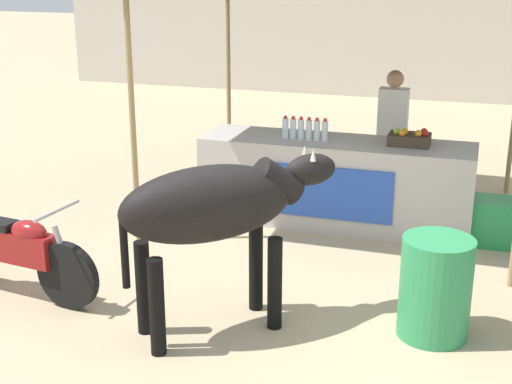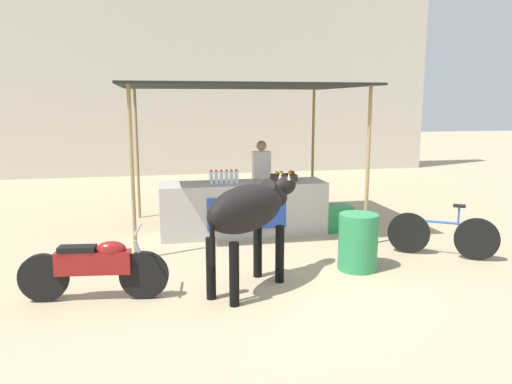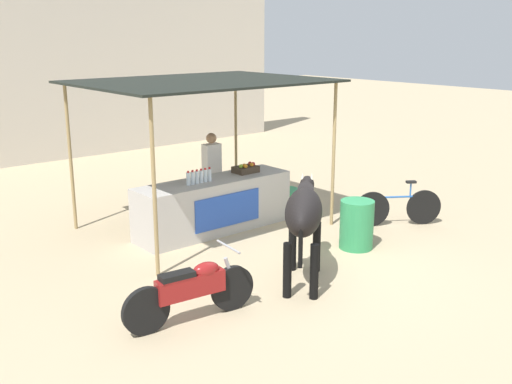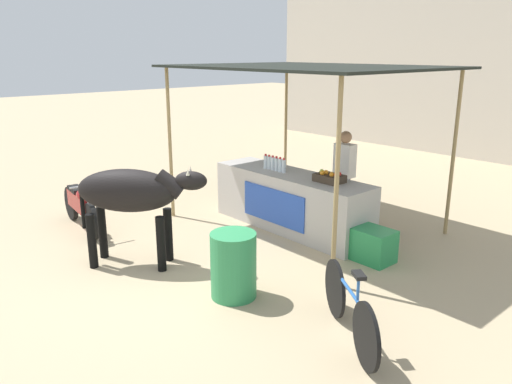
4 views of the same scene
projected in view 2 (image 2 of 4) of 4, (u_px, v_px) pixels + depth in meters
name	position (u px, v px, depth m)	size (l,w,h in m)	color
ground_plane	(271.00, 274.00, 7.06)	(60.00, 60.00, 0.00)	tan
building_wall_far	(198.00, 71.00, 16.33)	(16.00, 0.50, 6.76)	beige
stall_counter	(243.00, 208.00, 9.09)	(3.00, 0.82, 0.96)	#B2ADA8
stall_awning	(239.00, 91.00, 9.00)	(4.20, 3.20, 2.70)	black
water_bottle_row	(224.00, 177.00, 8.87)	(0.52, 0.07, 0.25)	silver
fruit_crate	(284.00, 177.00, 9.19)	(0.44, 0.32, 0.18)	#3F3326
vendor_behind_counter	(261.00, 181.00, 9.85)	(0.34, 0.22, 1.65)	#383842
cooler_box	(335.00, 218.00, 9.39)	(0.60, 0.44, 0.48)	#268C4C
water_barrel	(358.00, 242.00, 7.17)	(0.56, 0.56, 0.82)	#2D8C51
cow	(250.00, 211.00, 6.32)	(1.59, 1.49, 1.44)	black
motorcycle_parked	(95.00, 266.00, 6.06)	(1.80, 0.55, 0.90)	black
bicycle_leaning	(442.00, 235.00, 7.78)	(1.41, 0.95, 0.85)	black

